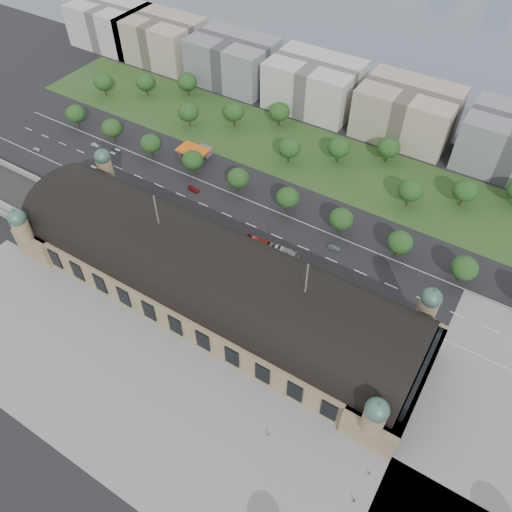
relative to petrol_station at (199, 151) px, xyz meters
The scene contains 52 objects.
ground 84.71m from the petrol_station, 50.45° to the right, with size 900.00×900.00×0.00m, color black.
station 84.98m from the petrol_station, 50.45° to the right, with size 150.00×48.40×44.30m.
track_cutting 87.79m from the petrol_station, 129.73° to the right, with size 70.00×24.00×3.10m.
plaza_south 126.63m from the petrol_station, 59.68° to the right, with size 190.00×48.00×0.12m, color gray.
road_slab 43.62m from the petrol_station, 38.82° to the right, with size 260.00×26.00×0.10m, color black.
grass_belt 47.86m from the petrol_station, 35.47° to the left, with size 300.00×45.00×0.10m, color #2E5020.
petrol_station is the anchor object (origin of this frame).
lake 238.90m from the petrol_station, 76.96° to the left, with size 700.00×320.00×0.08m, color slate.
office_0 134.70m from the petrol_station, 149.75° to the left, with size 45.00×32.00×24.00m, color beige.
office_1 102.26m from the petrol_station, 138.33° to the left, with size 45.00×32.00×24.00m, color #B4A58D.
office_2 73.13m from the petrol_station, 111.07° to the left, with size 45.00×32.00×24.00m, color gray.
office_3 72.38m from the petrol_station, 70.56° to the left, with size 45.00×32.00×24.00m, color beige.
office_4 100.64m from the petrol_station, 42.50° to the left, with size 45.00×32.00×24.00m, color #B4A58D.
tree_row_0 67.38m from the petrol_station, 169.47° to the right, with size 9.60×9.60×11.52m.
tree_row_1 44.08m from the petrol_station, 163.73° to the right, with size 9.60×9.60×11.52m.
tree_row_2 22.32m from the petrol_station, 145.83° to the right, with size 9.60×9.60×11.52m.
tree_row_3 14.35m from the petrol_station, 64.33° to the right, with size 9.60×9.60×11.52m.
tree_row_4 32.64m from the petrol_station, 22.33° to the right, with size 9.60×9.60×11.52m.
tree_row_5 55.47m from the petrol_station, 12.84° to the right, with size 9.60×9.60×11.52m.
tree_row_6 78.99m from the petrol_station, ahead, with size 9.60×9.60×11.52m.
tree_row_7 102.74m from the petrol_station, ahead, with size 9.60×9.60×11.52m.
tree_row_8 126.58m from the petrol_station, ahead, with size 9.60×9.60×11.52m.
tree_belt_0 78.30m from the petrol_station, 166.89° to the left, with size 10.40×10.40×12.48m.
tree_belt_1 64.57m from the petrol_station, 152.50° to the left, with size 10.40×10.40×12.48m.
tree_belt_2 56.72m from the petrol_station, 132.40° to the left, with size 10.40×10.40×12.48m.
tree_belt_3 26.54m from the petrol_station, 137.15° to the left, with size 10.40×10.40×12.48m.
tree_belt_4 30.15m from the petrol_station, 90.18° to the left, with size 10.40×10.40×12.48m.
tree_belt_5 46.08m from the petrol_station, 65.62° to the left, with size 10.40×10.40×12.48m.
tree_belt_6 42.15m from the petrol_station, 25.05° to the left, with size 10.40×10.40×12.48m.
tree_belt_7 64.40m from the petrol_station, 27.57° to the left, with size 10.40×10.40×12.48m.
tree_belt_8 86.76m from the petrol_station, 28.79° to the left, with size 10.40×10.40×12.48m.
tree_belt_9 96.68m from the petrol_station, 10.57° to the left, with size 10.40×10.40×12.48m.
tree_belt_10 117.83m from the petrol_station, 14.62° to the left, with size 10.40×10.40×12.48m.
traffic_car_0 78.03m from the petrol_station, 151.34° to the right, with size 1.61×3.99×1.36m, color silver.
traffic_car_1 51.48m from the petrol_station, 156.81° to the right, with size 1.42×4.07×1.34m, color #9B9FA4.
traffic_car_3 25.64m from the petrol_station, 59.22° to the right, with size 2.23×5.49×1.59m, color maroon.
traffic_car_4 73.03m from the petrol_station, 27.84° to the right, with size 1.88×4.67×1.59m, color #1A1947.
traffic_car_5 83.09m from the petrol_station, 15.05° to the right, with size 1.65×4.74×1.56m, color #4F5255.
traffic_car_6 127.18m from the petrol_station, 16.02° to the right, with size 2.71×5.88×1.63m, color white.
parked_car_0 50.51m from the petrol_station, 121.14° to the right, with size 1.67×4.78×1.58m, color black.
parked_car_1 44.34m from the petrol_station, 90.50° to the right, with size 2.26×4.91×1.36m, color maroon.
parked_car_2 44.19m from the petrol_station, 102.11° to the right, with size 2.18×5.37×1.56m, color #181C45.
parked_car_3 46.12m from the petrol_station, 105.98° to the right, with size 1.84×4.57×1.56m, color #585C5F.
parked_car_4 45.13m from the petrol_station, 71.13° to the right, with size 1.35×3.87×1.27m, color #BDBDBF.
parked_car_5 44.98m from the petrol_station, 80.32° to the right, with size 2.31×5.00×1.39m, color #989DA1.
parked_car_6 52.00m from the petrol_station, 50.83° to the right, with size 2.31×5.68×1.65m, color black.
bus_west 64.29m from the petrol_station, 33.27° to the right, with size 2.59×11.08×3.09m, color red.
bus_mid 74.12m from the petrol_station, 28.06° to the right, with size 2.94×12.56×3.50m, color beige.
bus_east 78.18m from the petrol_station, 29.33° to the right, with size 2.61×11.15×3.11m, color beige.
pedestrian_0 138.19m from the petrol_station, 45.54° to the right, with size 0.91×0.52×1.86m, color gray.
pedestrian_1 161.04m from the petrol_station, 39.17° to the right, with size 0.68×0.45×1.87m, color gray.
pedestrian_2 156.09m from the petrol_station, 36.57° to the right, with size 0.74×0.43×1.52m, color gray.
Camera 1 is at (71.31, -85.30, 139.27)m, focal length 35.00 mm.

